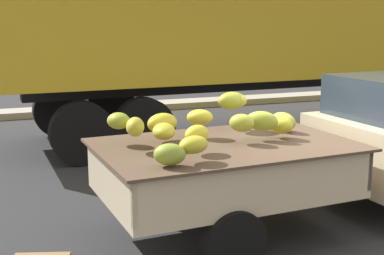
{
  "coord_description": "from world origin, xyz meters",
  "views": [
    {
      "loc": [
        -3.83,
        -5.01,
        2.41
      ],
      "look_at": [
        -1.69,
        0.53,
        1.2
      ],
      "focal_mm": 49.87,
      "sensor_mm": 36.0,
      "label": 1
    }
  ],
  "objects": [
    {
      "name": "ground",
      "position": [
        0.0,
        0.0,
        0.0
      ],
      "size": [
        220.0,
        220.0,
        0.0
      ],
      "primitive_type": "plane",
      "color": "#28282B"
    },
    {
      "name": "curb_strip",
      "position": [
        0.0,
        8.84,
        0.08
      ],
      "size": [
        80.0,
        0.8,
        0.16
      ],
      "primitive_type": "cube",
      "color": "gray",
      "rests_on": "ground"
    },
    {
      "name": "pickup_truck",
      "position": [
        0.43,
        0.2,
        0.88
      ],
      "size": [
        4.95,
        1.99,
        1.7
      ],
      "rotation": [
        0.0,
        0.0,
        0.05
      ],
      "color": "#CCB793",
      "rests_on": "ground"
    },
    {
      "name": "semi_trailer",
      "position": [
        2.17,
        5.05,
        2.54
      ],
      "size": [
        12.05,
        2.84,
        3.95
      ],
      "rotation": [
        0.0,
        0.0,
        0.02
      ],
      "color": "gold",
      "rests_on": "ground"
    }
  ]
}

